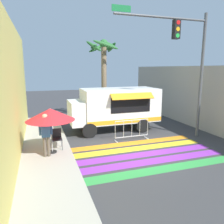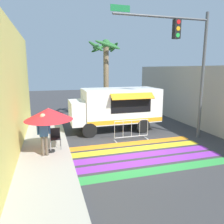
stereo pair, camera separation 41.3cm
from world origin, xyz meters
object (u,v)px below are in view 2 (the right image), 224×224
vendor_person (44,132)px  patio_umbrella (49,114)px  barricade_front (131,130)px  food_truck (114,106)px  folding_chair (55,136)px  traffic_signal_pole (187,53)px  palm_tree (105,64)px

vendor_person → patio_umbrella: bearing=42.6°
patio_umbrella → barricade_front: size_ratio=1.07×
food_truck → folding_chair: bearing=-144.3°
food_truck → patio_umbrella: food_truck is taller
traffic_signal_pole → palm_tree: bearing=116.0°
barricade_front → folding_chair: bearing=-172.8°
barricade_front → traffic_signal_pole: bearing=-10.9°
folding_chair → barricade_front: (3.89, 0.49, -0.18)m
patio_umbrella → traffic_signal_pole: bearing=3.5°
patio_umbrella → folding_chair: bearing=64.0°
traffic_signal_pole → vendor_person: bearing=-173.7°
traffic_signal_pole → folding_chair: size_ratio=7.27×
vendor_person → barricade_front: size_ratio=0.95×
food_truck → patio_umbrella: (-3.81, -3.03, 0.36)m
barricade_front → food_truck: bearing=98.5°
folding_chair → vendor_person: bearing=-133.6°
folding_chair → vendor_person: (-0.45, -0.82, 0.48)m
food_truck → vendor_person: size_ratio=2.98×
food_truck → barricade_front: (0.31, -2.08, -0.95)m
food_truck → palm_tree: size_ratio=0.92×
patio_umbrella → folding_chair: size_ratio=2.26×
food_truck → folding_chair: (-3.58, -2.57, -0.77)m
traffic_signal_pole → palm_tree: 6.31m
food_truck → traffic_signal_pole: traffic_signal_pole is taller
traffic_signal_pole → folding_chair: bearing=179.7°
folding_chair → vendor_person: size_ratio=0.50×
traffic_signal_pole → palm_tree: (-2.75, 5.66, -0.45)m
food_truck → barricade_front: size_ratio=2.81×
patio_umbrella → palm_tree: (4.09, 6.07, 2.16)m
food_truck → barricade_front: 2.31m
folding_chair → barricade_front: bearing=-7.4°
food_truck → folding_chair: food_truck is taller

